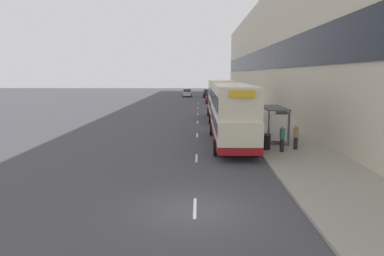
# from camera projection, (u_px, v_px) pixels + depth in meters

# --- Properties ---
(ground_plane) EXTENTS (220.00, 220.00, 0.00)m
(ground_plane) POSITION_uv_depth(u_px,v_px,m) (195.00, 210.00, 12.77)
(ground_plane) COLOR #424247
(pavement) EXTENTS (5.00, 93.00, 0.14)m
(pavement) POSITION_uv_depth(u_px,v_px,m) (242.00, 108.00, 50.64)
(pavement) COLOR gray
(pavement) RESTS_ON ground_plane
(terrace_facade) EXTENTS (3.10, 93.00, 15.75)m
(terrace_facade) POSITION_uv_depth(u_px,v_px,m) (271.00, 54.00, 49.34)
(terrace_facade) COLOR beige
(terrace_facade) RESTS_ON ground_plane
(lane_mark_0) EXTENTS (0.12, 2.00, 0.01)m
(lane_mark_0) POSITION_uv_depth(u_px,v_px,m) (195.00, 208.00, 12.95)
(lane_mark_0) COLOR silver
(lane_mark_0) RESTS_ON ground_plane
(lane_mark_1) EXTENTS (0.12, 2.00, 0.01)m
(lane_mark_1) POSITION_uv_depth(u_px,v_px,m) (196.00, 158.00, 20.61)
(lane_mark_1) COLOR silver
(lane_mark_1) RESTS_ON ground_plane
(lane_mark_2) EXTENTS (0.12, 2.00, 0.01)m
(lane_mark_2) POSITION_uv_depth(u_px,v_px,m) (197.00, 135.00, 28.26)
(lane_mark_2) COLOR silver
(lane_mark_2) RESTS_ON ground_plane
(lane_mark_3) EXTENTS (0.12, 2.00, 0.01)m
(lane_mark_3) POSITION_uv_depth(u_px,v_px,m) (198.00, 122.00, 35.92)
(lane_mark_3) COLOR silver
(lane_mark_3) RESTS_ON ground_plane
(lane_mark_4) EXTENTS (0.12, 2.00, 0.01)m
(lane_mark_4) POSITION_uv_depth(u_px,v_px,m) (198.00, 114.00, 43.57)
(lane_mark_4) COLOR silver
(lane_mark_4) RESTS_ON ground_plane
(lane_mark_5) EXTENTS (0.12, 2.00, 0.01)m
(lane_mark_5) POSITION_uv_depth(u_px,v_px,m) (198.00, 108.00, 51.23)
(lane_mark_5) COLOR silver
(lane_mark_5) RESTS_ON ground_plane
(lane_mark_6) EXTENTS (0.12, 2.00, 0.01)m
(lane_mark_6) POSITION_uv_depth(u_px,v_px,m) (198.00, 103.00, 58.88)
(lane_mark_6) COLOR silver
(lane_mark_6) RESTS_ON ground_plane
(bus_shelter) EXTENTS (1.60, 4.20, 2.48)m
(bus_shelter) POSITION_uv_depth(u_px,v_px,m) (276.00, 118.00, 24.87)
(bus_shelter) COLOR #4C4C51
(bus_shelter) RESTS_ON ground_plane
(double_decker_bus_near) EXTENTS (2.85, 11.12, 4.30)m
(double_decker_bus_near) POSITION_uv_depth(u_px,v_px,m) (232.00, 113.00, 24.32)
(double_decker_bus_near) COLOR beige
(double_decker_bus_near) RESTS_ON ground_plane
(double_decker_bus_ahead) EXTENTS (2.85, 10.06, 4.30)m
(double_decker_bus_ahead) POSITION_uv_depth(u_px,v_px,m) (221.00, 99.00, 37.82)
(double_decker_bus_ahead) COLOR beige
(double_decker_bus_ahead) RESTS_ON ground_plane
(car_0) EXTENTS (1.97, 4.12, 1.82)m
(car_0) POSITION_uv_depth(u_px,v_px,m) (212.00, 95.00, 68.44)
(car_0) COLOR silver
(car_0) RESTS_ON ground_plane
(car_1) EXTENTS (1.95, 4.59, 1.74)m
(car_1) POSITION_uv_depth(u_px,v_px,m) (207.00, 93.00, 74.72)
(car_1) COLOR black
(car_1) RESTS_ON ground_plane
(car_2) EXTENTS (2.01, 4.08, 1.72)m
(car_2) POSITION_uv_depth(u_px,v_px,m) (187.00, 93.00, 75.78)
(car_2) COLOR #B7B799
(car_2) RESTS_ON ground_plane
(car_3) EXTENTS (2.08, 4.01, 1.83)m
(car_3) POSITION_uv_depth(u_px,v_px,m) (212.00, 98.00, 59.24)
(car_3) COLOR maroon
(car_3) RESTS_ON ground_plane
(pedestrian_at_shelter) EXTENTS (0.33, 0.33, 1.67)m
(pedestrian_at_shelter) POSITION_uv_depth(u_px,v_px,m) (296.00, 136.00, 22.32)
(pedestrian_at_shelter) COLOR #23232D
(pedestrian_at_shelter) RESTS_ON ground_plane
(pedestrian_1) EXTENTS (0.34, 0.34, 1.71)m
(pedestrian_1) POSITION_uv_depth(u_px,v_px,m) (282.00, 138.00, 21.59)
(pedestrian_1) COLOR #23232D
(pedestrian_1) RESTS_ON ground_plane
(litter_bin) EXTENTS (0.55, 0.55, 1.05)m
(litter_bin) POSITION_uv_depth(u_px,v_px,m) (266.00, 142.00, 22.27)
(litter_bin) COLOR black
(litter_bin) RESTS_ON ground_plane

